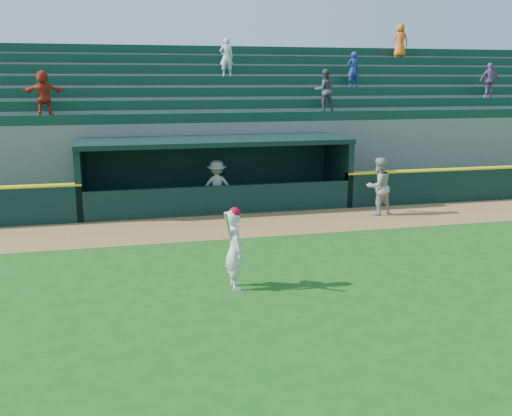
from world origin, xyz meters
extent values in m
plane|color=#174E13|center=(0.00, 0.00, 0.00)|extent=(120.00, 120.00, 0.00)
cube|color=olive|center=(0.00, 4.90, 0.01)|extent=(40.00, 3.00, 0.01)
imported|color=#9F9F9A|center=(5.13, 5.28, 0.97)|extent=(1.10, 0.95, 1.94)
imported|color=#999994|center=(-0.07, 7.03, 0.89)|extent=(1.21, 0.77, 1.78)
cube|color=slate|center=(0.00, 7.70, 0.02)|extent=(9.00, 2.60, 0.04)
cube|color=black|center=(-4.60, 7.70, 1.15)|extent=(0.20, 2.60, 2.30)
cube|color=black|center=(4.60, 7.70, 1.15)|extent=(0.20, 2.60, 2.30)
cube|color=black|center=(0.00, 9.00, 1.15)|extent=(9.40, 0.20, 2.30)
cube|color=black|center=(0.00, 7.70, 2.38)|extent=(9.40, 2.80, 0.16)
cube|color=black|center=(0.00, 6.48, 0.50)|extent=(9.00, 0.16, 1.00)
cube|color=brown|center=(0.00, 8.50, 0.25)|extent=(8.40, 0.45, 0.10)
cube|color=slate|center=(0.00, 9.53, 1.46)|extent=(34.00, 0.85, 2.91)
cube|color=#0F3828|center=(0.00, 9.41, 3.09)|extent=(34.00, 0.60, 0.36)
cube|color=slate|center=(0.00, 10.38, 1.68)|extent=(34.00, 0.85, 3.36)
cube|color=#0F3828|center=(0.00, 10.26, 3.54)|extent=(34.00, 0.60, 0.36)
cube|color=slate|center=(0.00, 11.22, 1.91)|extent=(34.00, 0.85, 3.81)
cube|color=#0F3828|center=(0.00, 11.11, 3.99)|extent=(34.00, 0.60, 0.36)
cube|color=slate|center=(0.00, 12.07, 2.13)|extent=(34.00, 0.85, 4.26)
cube|color=#0F3828|center=(0.00, 11.96, 4.44)|extent=(34.00, 0.60, 0.36)
cube|color=slate|center=(0.00, 12.93, 2.35)|extent=(34.00, 0.85, 4.71)
cube|color=#0F3828|center=(0.00, 12.81, 4.89)|extent=(34.00, 0.60, 0.36)
cube|color=slate|center=(0.00, 13.78, 2.58)|extent=(34.00, 0.85, 5.16)
cube|color=#0F3828|center=(0.00, 13.66, 5.34)|extent=(34.00, 0.60, 0.36)
cube|color=slate|center=(0.00, 14.62, 2.80)|extent=(34.00, 0.85, 5.61)
cube|color=#0F3828|center=(0.00, 14.51, 5.79)|extent=(34.00, 0.60, 0.36)
cube|color=slate|center=(0.00, 15.20, 2.80)|extent=(34.50, 0.30, 5.61)
imported|color=orange|center=(9.97, 13.68, 6.30)|extent=(0.84, 0.62, 1.55)
imported|color=#B12C1B|center=(-5.76, 9.43, 4.03)|extent=(1.44, 0.54, 1.53)
imported|color=navy|center=(6.55, 11.12, 4.90)|extent=(0.56, 0.39, 1.47)
imported|color=#4A4A4A|center=(4.65, 9.43, 4.07)|extent=(0.80, 0.63, 1.61)
imported|color=#844F87|center=(12.57, 10.28, 4.46)|extent=(0.89, 0.42, 1.48)
imported|color=silver|center=(1.25, 11.97, 5.39)|extent=(0.57, 0.37, 1.55)
imported|color=silver|center=(-0.96, -0.44, 0.87)|extent=(0.44, 0.65, 1.75)
sphere|color=#A8091A|center=(-0.96, -0.44, 1.68)|extent=(0.27, 0.27, 0.27)
cylinder|color=tan|center=(-1.14, -0.66, 1.45)|extent=(0.27, 0.48, 0.76)
camera|label=1|loc=(-3.30, -12.06, 4.46)|focal=40.00mm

